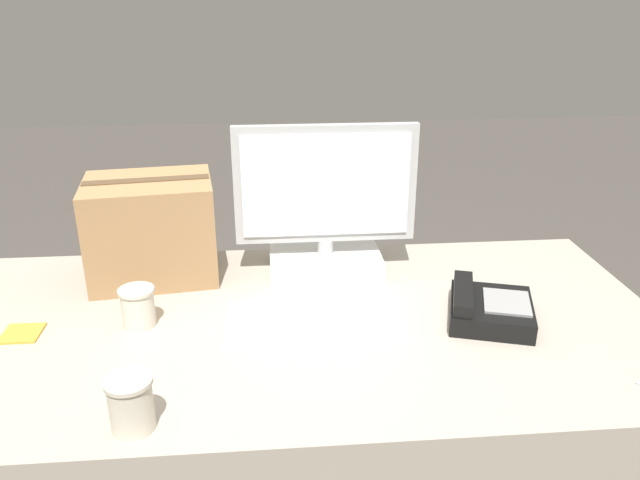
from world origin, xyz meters
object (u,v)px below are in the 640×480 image
(desk_phone, at_px, (488,308))
(paper_cup_right, at_px, (131,404))
(paper_cup_left, at_px, (138,307))
(sticky_note_pad, at_px, (22,333))
(monitor, at_px, (325,214))
(keyboard, at_px, (314,314))
(cardboard_box, at_px, (152,229))

(desk_phone, relative_size, paper_cup_right, 2.41)
(desk_phone, distance_m, paper_cup_right, 0.86)
(paper_cup_right, bearing_deg, desk_phone, 23.23)
(paper_cup_left, xyz_separation_m, sticky_note_pad, (-0.27, -0.02, -0.05))
(sticky_note_pad, bearing_deg, desk_phone, -1.25)
(monitor, xyz_separation_m, desk_phone, (0.37, -0.32, -0.14))
(keyboard, xyz_separation_m, paper_cup_left, (-0.42, 0.01, 0.04))
(keyboard, height_order, paper_cup_right, paper_cup_right)
(monitor, bearing_deg, keyboard, -100.91)
(paper_cup_left, xyz_separation_m, cardboard_box, (-0.00, 0.29, 0.09))
(sticky_note_pad, bearing_deg, paper_cup_left, 4.11)
(paper_cup_left, height_order, sticky_note_pad, paper_cup_left)
(desk_phone, bearing_deg, keyboard, -168.06)
(keyboard, relative_size, paper_cup_right, 3.97)
(keyboard, bearing_deg, paper_cup_right, -134.16)
(monitor, bearing_deg, paper_cup_left, -149.48)
(monitor, height_order, cardboard_box, monitor)
(desk_phone, bearing_deg, paper_cup_left, -166.02)
(paper_cup_right, xyz_separation_m, sticky_note_pad, (-0.32, 0.36, -0.05))
(keyboard, xyz_separation_m, paper_cup_right, (-0.36, -0.37, 0.04))
(cardboard_box, bearing_deg, sticky_note_pad, -130.82)
(monitor, relative_size, desk_phone, 1.94)
(sticky_note_pad, bearing_deg, keyboard, 1.07)
(desk_phone, height_order, paper_cup_right, paper_cup_right)
(monitor, distance_m, paper_cup_right, 0.79)
(paper_cup_left, bearing_deg, keyboard, -0.89)
(keyboard, bearing_deg, sticky_note_pad, -178.97)
(monitor, height_order, sticky_note_pad, monitor)
(keyboard, xyz_separation_m, cardboard_box, (-0.42, 0.29, 0.13))
(keyboard, relative_size, paper_cup_left, 4.35)
(monitor, relative_size, cardboard_box, 1.36)
(desk_phone, relative_size, cardboard_box, 0.70)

